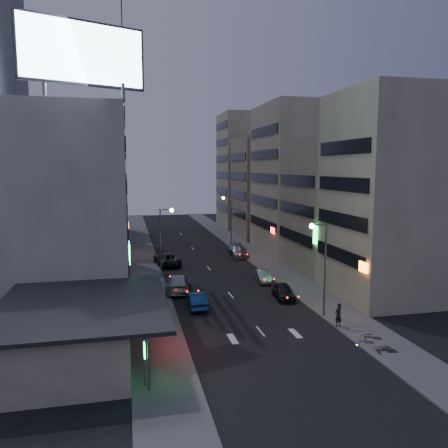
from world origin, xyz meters
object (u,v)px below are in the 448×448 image
object	(u,v)px
parked_car_left	(167,259)
scooter_blue	(373,334)
parked_car_right_far	(238,251)
road_car_silver	(178,283)
scooter_black_b	(381,330)
scooter_black_a	(395,341)
road_car_blue	(197,300)
person	(338,315)
parked_car_right_mid	(263,276)
scooter_silver_b	(369,326)
parked_car_right_near	(283,291)
scooter_silver_a	(386,337)

from	to	relation	value
parked_car_left	scooter_blue	bearing A→B (deg)	106.31
parked_car_right_far	road_car_silver	size ratio (longest dim) A/B	0.94
scooter_black_b	scooter_blue	bearing A→B (deg)	139.62
scooter_black_a	parked_car_right_far	bearing A→B (deg)	14.51
road_car_blue	person	bearing A→B (deg)	145.80
person	scooter_black_b	bearing A→B (deg)	103.06
parked_car_right_far	parked_car_right_mid	bearing A→B (deg)	-90.57
parked_car_right_far	scooter_silver_b	world-z (taller)	parked_car_right_far
parked_car_right_near	scooter_blue	distance (m)	12.05
parked_car_left	parked_car_right_near	bearing A→B (deg)	112.91
parked_car_left	scooter_black_a	world-z (taller)	parked_car_left
parked_car_right_near	road_car_blue	distance (m)	8.78
parked_car_right_near	parked_car_right_far	xyz separation A→B (m)	(0.77, 20.58, 0.08)
scooter_black_a	scooter_blue	distance (m)	1.81
parked_car_right_mid	scooter_black_b	xyz separation A→B (m)	(3.65, -17.67, 0.04)
parked_car_right_mid	scooter_black_a	distance (m)	20.15
person	scooter_black_a	size ratio (longest dim) A/B	0.93
parked_car_right_near	scooter_silver_a	size ratio (longest dim) A/B	2.12
road_car_blue	scooter_silver_b	bearing A→B (deg)	144.21
parked_car_right_mid	parked_car_right_far	bearing A→B (deg)	91.41
scooter_blue	scooter_silver_b	size ratio (longest dim) A/B	1.03
parked_car_right_far	parked_car_left	bearing A→B (deg)	-158.96
parked_car_left	scooter_black_b	xyz separation A→B (m)	(13.38, -28.35, -0.14)
scooter_blue	scooter_silver_b	world-z (taller)	scooter_blue
parked_car_right_mid	scooter_black_a	bearing A→B (deg)	-75.62
parked_car_right_near	scooter_silver_b	size ratio (longest dim) A/B	2.49
parked_car_right_far	person	distance (m)	29.03
scooter_black_b	scooter_silver_a	bearing A→B (deg)	-177.40
road_car_blue	parked_car_left	bearing A→B (deg)	-85.00
scooter_silver_a	scooter_silver_b	size ratio (longest dim) A/B	1.17
scooter_silver_a	parked_car_left	bearing A→B (deg)	12.80
parked_car_left	person	world-z (taller)	person
parked_car_left	road_car_silver	size ratio (longest dim) A/B	1.01
road_car_silver	parked_car_right_mid	bearing A→B (deg)	-160.06
parked_car_right_mid	road_car_silver	xyz separation A→B (m)	(-9.71, -1.71, 0.21)
parked_car_right_near	scooter_silver_b	distance (m)	10.68
parked_car_right_far	road_car_blue	distance (m)	23.62
scooter_black_b	parked_car_left	bearing A→B (deg)	47.42
scooter_black_a	person	bearing A→B (deg)	29.67
person	scooter_black_b	world-z (taller)	person
parked_car_right_mid	parked_car_left	xyz separation A→B (m)	(-9.73, 10.68, 0.18)
scooter_silver_a	scooter_black_b	bearing A→B (deg)	-30.17
parked_car_left	scooter_silver_b	xyz separation A→B (m)	(13.02, -27.28, -0.18)
parked_car_right_mid	scooter_silver_b	size ratio (longest dim) A/B	2.31
scooter_black_b	scooter_silver_b	size ratio (longest dim) A/B	1.08
parked_car_right_far	scooter_black_b	distance (m)	31.95
parked_car_right_far	scooter_silver_a	distance (m)	33.31
scooter_blue	scooter_black_b	world-z (taller)	scooter_black_b
person	scooter_silver_a	distance (m)	4.50
parked_car_right_mid	road_car_silver	distance (m)	9.86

